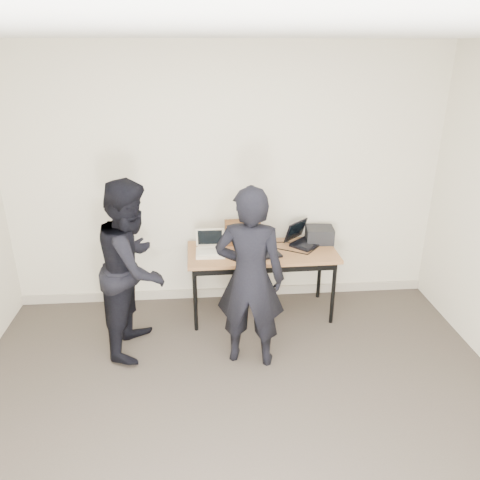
{
  "coord_description": "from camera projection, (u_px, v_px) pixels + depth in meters",
  "views": [
    {
      "loc": [
        -0.24,
        -2.43,
        2.64
      ],
      "look_at": [
        0.1,
        1.6,
        0.95
      ],
      "focal_mm": 35.0,
      "sensor_mm": 36.0,
      "label": 1
    }
  ],
  "objects": [
    {
      "name": "cables",
      "position": [
        278.0,
        251.0,
        4.71
      ],
      "size": [
        0.98,
        0.41,
        0.01
      ],
      "rotation": [
        0.0,
        0.0,
        -0.08
      ],
      "color": "silver",
      "rests_on": "desk"
    },
    {
      "name": "person_typist",
      "position": [
        250.0,
        278.0,
        3.95
      ],
      "size": [
        0.67,
        0.52,
        1.64
      ],
      "primitive_type": "imported",
      "rotation": [
        0.0,
        0.0,
        2.9
      ],
      "color": "black",
      "rests_on": "ground"
    },
    {
      "name": "power_brick",
      "position": [
        242.0,
        257.0,
        4.54
      ],
      "size": [
        0.09,
        0.06,
        0.03
      ],
      "primitive_type": "cube",
      "rotation": [
        0.0,
        0.0,
        -0.01
      ],
      "color": "black",
      "rests_on": "desk"
    },
    {
      "name": "baseboard",
      "position": [
        227.0,
        292.0,
        5.31
      ],
      "size": [
        4.5,
        0.03,
        0.1
      ],
      "primitive_type": "cube",
      "color": "#AA9F8D",
      "rests_on": "ground"
    },
    {
      "name": "desk",
      "position": [
        262.0,
        257.0,
        4.74
      ],
      "size": [
        1.51,
        0.67,
        0.72
      ],
      "rotation": [
        0.0,
        0.0,
        0.02
      ],
      "color": "brown",
      "rests_on": "ground"
    },
    {
      "name": "laptop_beige",
      "position": [
        210.0,
        249.0,
        4.65
      ],
      "size": [
        0.29,
        0.28,
        0.23
      ],
      "rotation": [
        0.0,
        0.0,
        -0.01
      ],
      "color": "beige",
      "rests_on": "desk"
    },
    {
      "name": "leather_satchel",
      "position": [
        242.0,
        232.0,
        4.86
      ],
      "size": [
        0.36,
        0.19,
        0.25
      ],
      "rotation": [
        0.0,
        0.0,
        0.03
      ],
      "color": "brown",
      "rests_on": "desk"
    },
    {
      "name": "equipment_box",
      "position": [
        319.0,
        235.0,
        4.91
      ],
      "size": [
        0.3,
        0.26,
        0.16
      ],
      "primitive_type": "cube",
      "rotation": [
        0.0,
        0.0,
        -0.09
      ],
      "color": "black",
      "rests_on": "desk"
    },
    {
      "name": "person_observer",
      "position": [
        133.0,
        267.0,
        4.17
      ],
      "size": [
        0.74,
        0.88,
        1.62
      ],
      "primitive_type": "imported",
      "rotation": [
        0.0,
        0.0,
        1.41
      ],
      "color": "black",
      "rests_on": "ground"
    },
    {
      "name": "laptop_right",
      "position": [
        303.0,
        239.0,
        4.87
      ],
      "size": [
        0.44,
        0.44,
        0.23
      ],
      "rotation": [
        0.0,
        0.0,
        0.76
      ],
      "color": "black",
      "rests_on": "desk"
    },
    {
      "name": "laptop_center",
      "position": [
        263.0,
        248.0,
        4.65
      ],
      "size": [
        0.35,
        0.34,
        0.22
      ],
      "rotation": [
        0.0,
        0.0,
        0.26
      ],
      "color": "black",
      "rests_on": "desk"
    },
    {
      "name": "room",
      "position": [
        246.0,
        283.0,
        2.75
      ],
      "size": [
        4.6,
        4.6,
        2.8
      ],
      "color": "#3F372F",
      "rests_on": "ground"
    },
    {
      "name": "tissue",
      "position": [
        245.0,
        217.0,
        4.81
      ],
      "size": [
        0.14,
        0.11,
        0.08
      ],
      "primitive_type": "ellipsoid",
      "rotation": [
        0.0,
        0.0,
        0.12
      ],
      "color": "white",
      "rests_on": "leather_satchel"
    }
  ]
}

